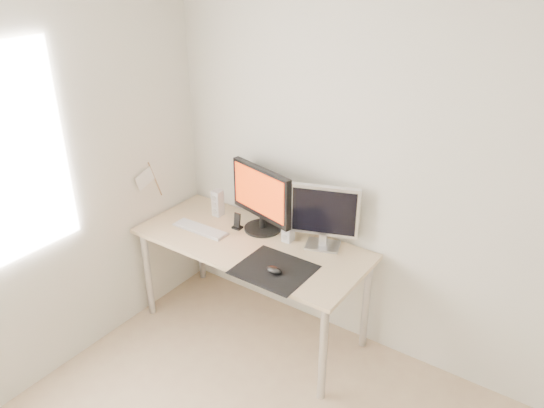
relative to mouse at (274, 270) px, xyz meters
The scene contains 11 objects.
wall_back 0.97m from the mouse, 45.30° to the left, with size 3.50×3.50×0.00m, color silver.
mousepad 0.04m from the mouse, 123.69° to the left, with size 0.45×0.40×0.00m, color black.
mouse is the anchor object (origin of this frame).
desk 0.42m from the mouse, 146.58° to the left, with size 1.60×0.70×0.73m.
main_monitor 0.60m from the mouse, 133.55° to the left, with size 0.54×0.32×0.47m.
second_monitor 0.50m from the mouse, 78.91° to the left, with size 0.44×0.23×0.43m.
speaker_left 0.87m from the mouse, 152.80° to the left, with size 0.06×0.08×0.20m.
speaker_right 0.41m from the mouse, 110.87° to the left, with size 0.06×0.08×0.20m.
keyboard 0.75m from the mouse, 168.32° to the left, with size 0.42×0.13×0.02m.
phone_dock 0.62m from the mouse, 149.19° to the left, with size 0.07×0.06×0.12m.
pennant 1.17m from the mouse, behind, with size 0.01×0.23×0.29m.
Camera 1 is at (0.94, -1.07, 2.54)m, focal length 35.00 mm.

